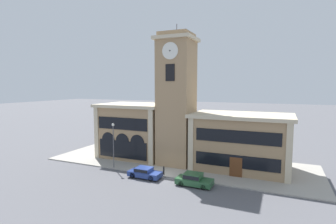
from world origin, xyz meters
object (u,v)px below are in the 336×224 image
at_px(parked_car_mid, 194,179).
at_px(bollard, 164,170).
at_px(street_lamp, 113,139).
at_px(parked_car_near, 145,172).
at_px(fire_hydrant, 195,175).

xyz_separation_m(parked_car_mid, bollard, (-4.47, 1.61, -0.06)).
xyz_separation_m(street_lamp, bollard, (7.38, 0.17, -3.42)).
relative_size(parked_car_mid, bollard, 3.90).
height_order(parked_car_near, street_lamp, street_lamp).
bearing_deg(parked_car_near, street_lamp, 166.21).
distance_m(parked_car_near, parked_car_mid, 6.32).
height_order(parked_car_near, fire_hydrant, parked_car_near).
relative_size(parked_car_near, bollard, 3.83).
bearing_deg(parked_car_near, bollard, 41.73).
bearing_deg(street_lamp, parked_car_near, -14.55).
bearing_deg(parked_car_mid, bollard, 161.00).
relative_size(street_lamp, fire_hydrant, 6.94).
height_order(parked_car_mid, street_lamp, street_lamp).
relative_size(bollard, fire_hydrant, 1.22).
distance_m(parked_car_mid, street_lamp, 12.40).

